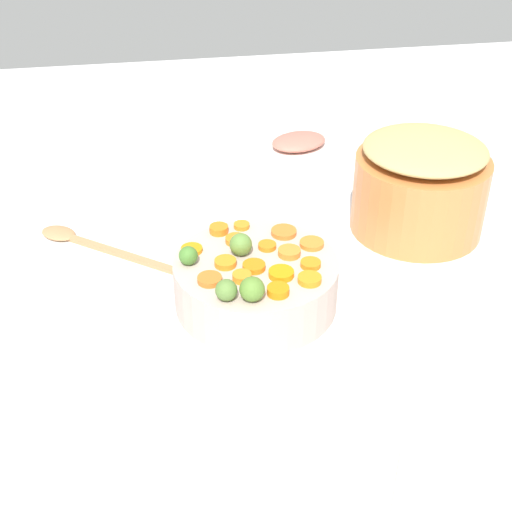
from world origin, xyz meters
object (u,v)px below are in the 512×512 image
serving_bowl_carrots (256,283)px  metal_pot (419,194)px  wooden_spoon (83,241)px  ham_plate (296,148)px

serving_bowl_carrots → metal_pot: 0.36m
metal_pot → wooden_spoon: metal_pot is taller
wooden_spoon → metal_pot: bearing=-94.5°
ham_plate → wooden_spoon: bearing=124.5°
metal_pot → ham_plate: metal_pot is taller
ham_plate → serving_bowl_carrots: bearing=161.2°
wooden_spoon → ham_plate: (0.31, -0.44, 0.00)m
metal_pot → ham_plate: (0.35, 0.14, -0.06)m
wooden_spoon → ham_plate: bearing=-55.5°
serving_bowl_carrots → wooden_spoon: size_ratio=1.03×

